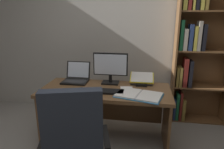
% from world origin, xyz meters
% --- Properties ---
extents(wall_back, '(5.43, 0.12, 2.87)m').
position_xyz_m(wall_back, '(0.00, 1.96, 1.43)').
color(wall_back, '#B2ADA3').
rests_on(wall_back, ground).
extents(desk, '(1.58, 0.69, 0.72)m').
position_xyz_m(desk, '(0.02, 1.03, 0.52)').
color(desk, brown).
rests_on(desk, ground).
extents(bookshelf, '(0.80, 0.29, 2.20)m').
position_xyz_m(bookshelf, '(1.22, 1.74, 1.13)').
color(bookshelf, brown).
rests_on(bookshelf, ground).
extents(monitor, '(0.45, 0.16, 0.40)m').
position_xyz_m(monitor, '(0.05, 1.18, 0.92)').
color(monitor, black).
rests_on(monitor, desk).
extents(laptop, '(0.33, 0.32, 0.25)m').
position_xyz_m(laptop, '(-0.42, 1.19, 0.77)').
color(laptop, black).
rests_on(laptop, desk).
extents(keyboard, '(0.42, 0.15, 0.02)m').
position_xyz_m(keyboard, '(0.05, 0.84, 0.73)').
color(keyboard, black).
rests_on(keyboard, desk).
extents(computer_mouse, '(0.06, 0.10, 0.04)m').
position_xyz_m(computer_mouse, '(-0.25, 0.84, 0.74)').
color(computer_mouse, black).
rests_on(computer_mouse, desk).
extents(reading_stand_with_book, '(0.31, 0.28, 0.12)m').
position_xyz_m(reading_stand_with_book, '(0.46, 1.25, 0.78)').
color(reading_stand_with_book, black).
rests_on(reading_stand_with_book, desk).
extents(open_binder, '(0.57, 0.44, 0.02)m').
position_xyz_m(open_binder, '(0.44, 0.79, 0.73)').
color(open_binder, '#2D84C6').
rests_on(open_binder, desk).
extents(notepad, '(0.17, 0.23, 0.01)m').
position_xyz_m(notepad, '(0.28, 0.96, 0.73)').
color(notepad, white).
rests_on(notepad, desk).
extents(pen, '(0.14, 0.01, 0.01)m').
position_xyz_m(pen, '(0.30, 0.96, 0.74)').
color(pen, black).
rests_on(pen, notepad).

